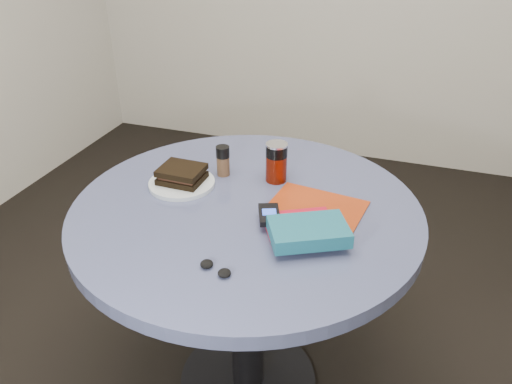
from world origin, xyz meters
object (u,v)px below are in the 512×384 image
(magazine, at_px, (316,208))
(novel, at_px, (309,232))
(headphones, at_px, (215,269))
(soda_can, at_px, (276,162))
(plate, at_px, (182,183))
(table, at_px, (247,251))
(pepper_grinder, at_px, (223,161))
(mp3_player, at_px, (269,215))
(sandwich, at_px, (182,174))
(red_book, at_px, (299,224))

(magazine, relative_size, novel, 1.35)
(magazine, xyz_separation_m, headphones, (-0.16, -0.35, 0.01))
(soda_can, height_order, novel, soda_can)
(plate, distance_m, magazine, 0.42)
(table, bearing_deg, pepper_grinder, 130.44)
(headphones, bearing_deg, novel, 44.21)
(soda_can, xyz_separation_m, headphones, (-0.01, -0.47, -0.05))
(soda_can, height_order, mp3_player, soda_can)
(novel, bearing_deg, headphones, -163.07)
(sandwich, bearing_deg, magazine, -0.82)
(sandwich, xyz_separation_m, red_book, (0.40, -0.11, -0.02))
(red_book, relative_size, mp3_player, 1.66)
(sandwich, height_order, pepper_grinder, pepper_grinder)
(novel, relative_size, headphones, 2.11)
(sandwich, bearing_deg, red_book, -16.04)
(red_book, relative_size, novel, 0.93)
(sandwich, height_order, mp3_player, sandwich)
(magazine, relative_size, red_book, 1.45)
(mp3_player, bearing_deg, novel, -26.15)
(table, relative_size, headphones, 10.88)
(plate, xyz_separation_m, pepper_grinder, (0.10, 0.10, 0.04))
(soda_can, height_order, pepper_grinder, soda_can)
(pepper_grinder, distance_m, red_book, 0.37)
(magazine, bearing_deg, headphones, -107.31)
(sandwich, distance_m, magazine, 0.42)
(mp3_player, height_order, headphones, mp3_player)
(plate, distance_m, novel, 0.47)
(magazine, distance_m, headphones, 0.38)
(table, relative_size, plate, 4.97)
(plate, xyz_separation_m, sandwich, (-0.00, 0.01, 0.03))
(soda_can, distance_m, pepper_grinder, 0.17)
(table, distance_m, headphones, 0.35)
(sandwich, distance_m, red_book, 0.41)
(pepper_grinder, bearing_deg, mp3_player, -44.91)
(table, bearing_deg, magazine, 13.97)
(red_book, bearing_deg, mp3_player, 155.68)
(table, height_order, sandwich, sandwich)
(magazine, xyz_separation_m, red_book, (-0.02, -0.11, 0.01))
(red_book, distance_m, novel, 0.08)
(novel, xyz_separation_m, mp3_player, (-0.12, 0.06, -0.01))
(soda_can, distance_m, mp3_player, 0.25)
(headphones, bearing_deg, sandwich, 125.93)
(plate, height_order, soda_can, soda_can)
(sandwich, xyz_separation_m, novel, (0.44, -0.18, 0.00))
(soda_can, relative_size, novel, 0.64)
(soda_can, bearing_deg, plate, -155.10)
(sandwich, xyz_separation_m, headphones, (0.26, -0.35, -0.03))
(sandwich, bearing_deg, soda_can, 23.97)
(table, relative_size, pepper_grinder, 10.27)
(magazine, bearing_deg, mp3_player, -124.53)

